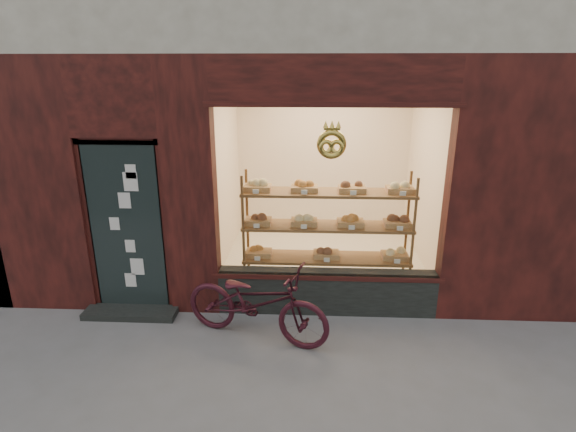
{
  "coord_description": "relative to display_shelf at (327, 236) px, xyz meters",
  "views": [
    {
      "loc": [
        0.21,
        -2.97,
        2.95
      ],
      "look_at": [
        -0.03,
        2.0,
        1.31
      ],
      "focal_mm": 28.0,
      "sensor_mm": 36.0,
      "label": 1
    }
  ],
  "objects": [
    {
      "name": "display_shelf",
      "position": [
        0.0,
        0.0,
        0.0
      ],
      "size": [
        2.2,
        0.45,
        1.7
      ],
      "color": "brown",
      "rests_on": "ground"
    },
    {
      "name": "bicycle",
      "position": [
        -0.82,
        -1.06,
        -0.41
      ],
      "size": [
        1.83,
        1.11,
        0.91
      ],
      "primitive_type": "imported",
      "rotation": [
        0.0,
        0.0,
        1.25
      ],
      "color": "#320F18",
      "rests_on": "ground"
    }
  ]
}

